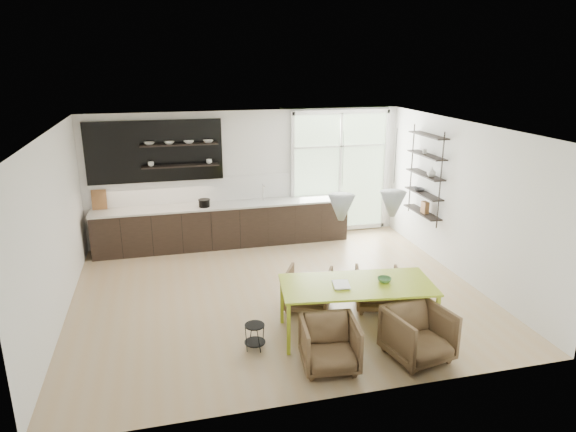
# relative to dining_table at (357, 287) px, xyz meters

# --- Properties ---
(room) EXTENTS (7.02, 6.01, 2.91)m
(room) POSITION_rel_dining_table_xyz_m (-0.24, 2.71, 0.70)
(room) COLOR tan
(room) RESTS_ON ground
(kitchen_run) EXTENTS (5.54, 0.69, 2.75)m
(kitchen_run) POSITION_rel_dining_table_xyz_m (-1.52, 4.31, -0.16)
(kitchen_run) COLOR black
(kitchen_run) RESTS_ON ground
(right_shelving) EXTENTS (0.26, 1.22, 1.90)m
(right_shelving) POSITION_rel_dining_table_xyz_m (2.54, 2.79, 0.89)
(right_shelving) COLOR black
(right_shelving) RESTS_ON ground
(dining_table) EXTENTS (2.34, 1.28, 0.81)m
(dining_table) POSITION_rel_dining_table_xyz_m (0.00, 0.00, 0.00)
(dining_table) COLOR #ACC425
(dining_table) RESTS_ON ground
(armchair_back_left) EXTENTS (0.97, 0.98, 0.67)m
(armchair_back_left) POSITION_rel_dining_table_xyz_m (-0.46, 0.97, -0.42)
(armchair_back_left) COLOR brown
(armchair_back_left) RESTS_ON ground
(armchair_back_right) EXTENTS (0.88, 0.90, 0.66)m
(armchair_back_right) POSITION_rel_dining_table_xyz_m (0.66, 0.73, -0.43)
(armchair_back_right) COLOR brown
(armchair_back_right) RESTS_ON ground
(armchair_front_left) EXTENTS (0.81, 0.83, 0.68)m
(armchair_front_left) POSITION_rel_dining_table_xyz_m (-0.66, -0.74, -0.42)
(armchair_front_left) COLOR brown
(armchair_front_left) RESTS_ON ground
(armchair_front_right) EXTENTS (0.93, 0.95, 0.74)m
(armchair_front_right) POSITION_rel_dining_table_xyz_m (0.59, -0.82, -0.39)
(armchair_front_right) COLOR brown
(armchair_front_right) RESTS_ON ground
(wire_stool) EXTENTS (0.30, 0.30, 0.38)m
(wire_stool) POSITION_rel_dining_table_xyz_m (-1.54, -0.06, -0.51)
(wire_stool) COLOR black
(wire_stool) RESTS_ON ground
(table_book) EXTENTS (0.29, 0.36, 0.03)m
(table_book) POSITION_rel_dining_table_xyz_m (-0.37, 0.02, 0.07)
(table_book) COLOR white
(table_book) RESTS_ON dining_table
(table_bowl) EXTENTS (0.24, 0.24, 0.06)m
(table_bowl) POSITION_rel_dining_table_xyz_m (0.42, -0.03, 0.09)
(table_bowl) COLOR #4C864D
(table_bowl) RESTS_ON dining_table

